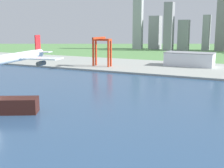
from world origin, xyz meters
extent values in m
plane|color=#578B4B|center=(0.00, 300.00, 0.00)|extent=(2400.00, 2400.00, 0.00)
cube|color=#2D4C70|center=(0.00, 240.00, 0.07)|extent=(840.00, 360.00, 0.15)
cube|color=#9CA098|center=(0.00, 490.00, 1.25)|extent=(840.00, 140.00, 2.50)
cylinder|color=white|center=(0.33, 172.97, 47.48)|extent=(10.34, 38.93, 3.97)
cube|color=white|center=(0.00, 174.88, 46.89)|extent=(39.64, 14.83, 0.50)
cube|color=red|center=(-2.56, 190.19, 51.85)|extent=(1.26, 4.68, 9.53)
cube|color=white|center=(-2.56, 190.19, 48.28)|extent=(14.47, 6.52, 0.36)
cylinder|color=#4C4F54|center=(10.90, 175.53, 44.70)|extent=(3.05, 5.72, 2.18)
cube|color=red|center=(-117.21, 451.59, 20.93)|extent=(2.20, 2.20, 36.86)
cube|color=red|center=(-92.79, 451.59, 20.93)|extent=(2.20, 2.20, 36.86)
cube|color=red|center=(-117.21, 459.59, 20.93)|extent=(2.20, 2.20, 36.86)
cube|color=red|center=(-92.79, 459.59, 20.93)|extent=(2.20, 2.20, 36.86)
cube|color=red|center=(-105.00, 455.59, 40.76)|extent=(26.82, 10.00, 2.80)
cube|color=red|center=(-105.00, 446.61, 43.56)|extent=(2.60, 35.95, 2.60)
cube|color=silver|center=(8.49, 514.35, 11.81)|extent=(68.58, 32.90, 18.62)
cube|color=gray|center=(8.49, 514.35, 21.72)|extent=(69.95, 33.56, 1.20)
cube|color=#9EA1A6|center=(-183.65, 804.57, 69.08)|extent=(23.39, 14.31, 138.17)
cube|color=gray|center=(-143.73, 824.93, 42.06)|extent=(27.53, 27.99, 84.11)
cube|color=gray|center=(-100.82, 795.85, 57.36)|extent=(21.07, 23.00, 114.72)
cube|color=gray|center=(-67.61, 811.07, 36.80)|extent=(24.91, 23.08, 73.60)
cube|color=#93969A|center=(-19.43, 842.57, 42.71)|extent=(15.78, 26.12, 85.42)
cube|color=gray|center=(14.35, 839.52, 74.93)|extent=(22.60, 23.80, 149.86)
camera|label=1|loc=(97.52, 68.64, 61.61)|focal=48.49mm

